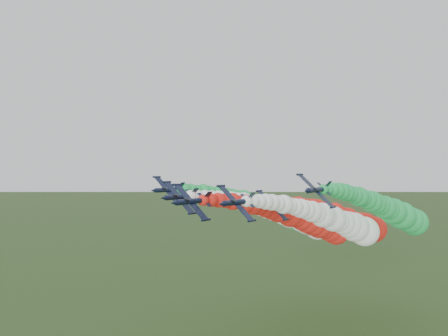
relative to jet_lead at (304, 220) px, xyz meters
The scene contains 6 objects.
jet_lead is the anchor object (origin of this frame).
jet_inner_left 11.16m from the jet_lead, 138.00° to the left, with size 16.97×71.67×20.48m.
jet_inner_right 10.24m from the jet_lead, 45.73° to the left, with size 16.96×71.67×20.48m.
jet_outer_left 26.45m from the jet_lead, 139.52° to the left, with size 17.02×71.73×20.54m.
jet_outer_right 27.49m from the jet_lead, 46.20° to the left, with size 16.70×71.40×20.21m.
jet_trail 28.65m from the jet_lead, 81.86° to the left, with size 16.92×71.63×20.44m.
Camera 1 is at (48.55, -77.72, 48.15)m, focal length 35.00 mm.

